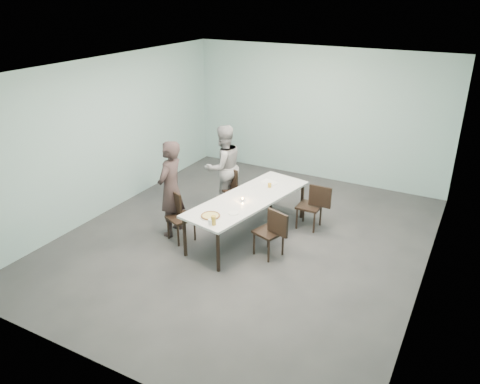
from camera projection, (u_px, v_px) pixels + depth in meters
The scene contains 16 objects.
ground at pixel (245, 239), 8.38m from camera, with size 7.00×7.00×0.00m, color #333335.
room_shell at pixel (245, 130), 7.57m from camera, with size 6.02×7.02×3.01m.
table at pixel (248, 200), 8.25m from camera, with size 1.38×2.72×0.75m.
chair_near_left at pixel (178, 213), 8.24m from camera, with size 0.65×0.55×0.87m.
chair_far_left at pixel (234, 187), 9.31m from camera, with size 0.65×0.56×0.87m.
chair_near_right at pixel (272, 230), 7.66m from camera, with size 0.65×0.53×0.87m.
chair_far_right at pixel (314, 204), 8.59m from camera, with size 0.61×0.42×0.87m.
diner_near at pixel (171, 189), 8.27m from camera, with size 0.64×0.42×1.76m, color black.
diner_far at pixel (223, 167), 9.34m from camera, with size 0.83×0.65×1.71m, color gray.
pizza at pixel (211, 216), 7.53m from camera, with size 0.34×0.34×0.04m.
side_plate at pixel (233, 213), 7.66m from camera, with size 0.18×0.18×0.01m, color white.
beer_glass at pixel (214, 220), 7.26m from camera, with size 0.08×0.08×0.15m, color #BB8F29.
water_tumbler at pixel (211, 222), 7.28m from camera, with size 0.08×0.08×0.09m, color silver.
tealight at pixel (243, 200), 8.10m from camera, with size 0.06×0.06×0.05m.
amber_tumbler at pixel (270, 185), 8.64m from camera, with size 0.07×0.07×0.08m, color #BB8F29.
menu at pixel (269, 182), 8.88m from camera, with size 0.30×0.22×0.01m, color silver.
Camera 1 is at (3.40, -6.49, 4.15)m, focal length 35.00 mm.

